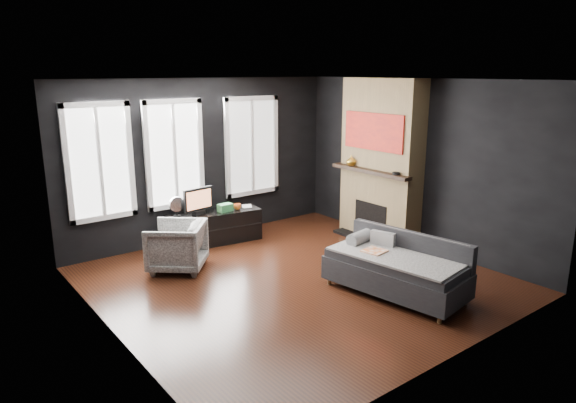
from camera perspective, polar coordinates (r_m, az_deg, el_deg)
floor at (r=7.17m, az=0.84°, el=-8.75°), size 5.00×5.00×0.00m
ceiling at (r=6.60m, az=0.93°, el=13.36°), size 5.00×5.00×0.00m
wall_back at (r=8.81m, az=-9.33°, el=4.60°), size 5.00×0.02×2.70m
wall_left at (r=5.60m, az=-19.57°, el=-1.67°), size 0.02×5.00×2.70m
wall_right at (r=8.51m, az=14.19°, el=4.01°), size 0.02×5.00×2.70m
windows at (r=8.46m, az=-12.21°, el=11.10°), size 4.00×0.16×1.76m
fireplace at (r=8.74m, az=10.29°, el=4.48°), size 0.70×1.62×2.70m
sofa at (r=6.76m, az=11.87°, el=-7.02°), size 1.17×1.91×0.77m
stripe_pillow at (r=7.03m, az=10.46°, el=-4.64°), size 0.18×0.34×0.34m
armchair at (r=7.59m, az=-12.27°, el=-4.62°), size 1.03×1.03×0.78m
media_console at (r=8.69m, az=-8.20°, el=-2.85°), size 1.60×0.69×0.53m
monitor at (r=8.46m, az=-9.96°, el=0.24°), size 0.57×0.20×0.49m
desk_fan at (r=8.37m, az=-12.27°, el=-0.56°), size 0.25×0.25×0.35m
mug at (r=8.69m, az=-5.65°, el=-0.49°), size 0.14×0.12×0.13m
book at (r=8.83m, az=-5.13°, el=0.08°), size 0.15×0.09×0.22m
storage_box at (r=8.60m, az=-6.99°, el=-0.68°), size 0.25×0.17×0.13m
mantel_vase at (r=8.87m, az=7.04°, el=4.51°), size 0.21×0.21×0.17m
mantel_clock at (r=8.22m, az=11.92°, el=3.07°), size 0.14×0.14×0.04m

